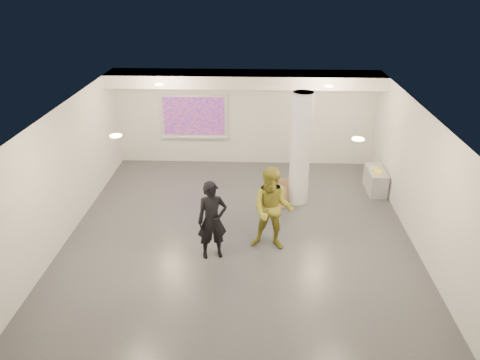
{
  "coord_description": "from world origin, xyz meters",
  "views": [
    {
      "loc": [
        0.4,
        -9.5,
        5.83
      ],
      "look_at": [
        0.0,
        0.4,
        1.25
      ],
      "focal_mm": 35.0,
      "sensor_mm": 36.0,
      "label": 1
    }
  ],
  "objects_px": {
    "woman": "(212,220)",
    "column": "(300,149)",
    "man": "(272,209)",
    "credenza": "(375,180)",
    "projection_screen": "(194,116)"
  },
  "relations": [
    {
      "from": "woman",
      "to": "man",
      "type": "relative_size",
      "value": 0.91
    },
    {
      "from": "projection_screen",
      "to": "man",
      "type": "relative_size",
      "value": 1.08
    },
    {
      "from": "credenza",
      "to": "man",
      "type": "relative_size",
      "value": 0.57
    },
    {
      "from": "column",
      "to": "man",
      "type": "xyz_separation_m",
      "value": [
        -0.76,
        -2.28,
        -0.53
      ]
    },
    {
      "from": "projection_screen",
      "to": "man",
      "type": "bearing_deg",
      "value": -64.62
    },
    {
      "from": "column",
      "to": "credenza",
      "type": "height_order",
      "value": "column"
    },
    {
      "from": "man",
      "to": "credenza",
      "type": "bearing_deg",
      "value": 54.58
    },
    {
      "from": "column",
      "to": "credenza",
      "type": "xyz_separation_m",
      "value": [
        2.22,
        0.74,
        -1.18
      ]
    },
    {
      "from": "woman",
      "to": "column",
      "type": "bearing_deg",
      "value": 37.63
    },
    {
      "from": "column",
      "to": "man",
      "type": "distance_m",
      "value": 2.46
    },
    {
      "from": "credenza",
      "to": "man",
      "type": "bearing_deg",
      "value": -134.69
    },
    {
      "from": "column",
      "to": "projection_screen",
      "type": "relative_size",
      "value": 1.43
    },
    {
      "from": "credenza",
      "to": "projection_screen",
      "type": "bearing_deg",
      "value": 160.09
    },
    {
      "from": "credenza",
      "to": "man",
      "type": "distance_m",
      "value": 4.29
    },
    {
      "from": "column",
      "to": "projection_screen",
      "type": "xyz_separation_m",
      "value": [
        -3.1,
        2.65,
        0.03
      ]
    }
  ]
}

